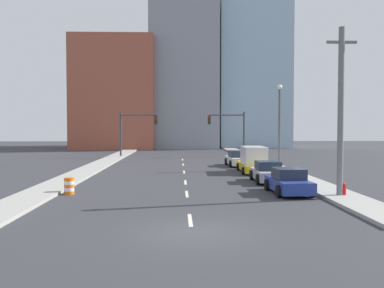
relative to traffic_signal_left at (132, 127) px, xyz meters
The scene contains 22 objects.
ground_plane 39.30m from the traffic_signal_left, 80.70° to the right, with size 200.00×200.00×0.00m, color #333338.
sidewalk_left 8.15m from the traffic_signal_left, 105.77° to the left, with size 2.23×91.22×0.17m.
sidewalk_right 16.63m from the traffic_signal_left, 25.58° to the left, with size 2.23×91.22×0.17m.
lane_stripe_at_2m 37.34m from the traffic_signal_left, 80.20° to the right, with size 0.16×2.40×0.01m, color beige.
lane_stripe_at_9m 30.70m from the traffic_signal_left, 78.02° to the right, with size 0.16×2.40×0.01m, color beige.
lane_stripe_at_14m 25.74m from the traffic_signal_left, 75.62° to the right, with size 0.16×2.40×0.01m, color beige.
lane_stripe_at_21m 19.35m from the traffic_signal_left, 70.53° to the right, with size 0.16×2.40×0.01m, color beige.
lane_stripe_at_28m 13.02m from the traffic_signal_left, 59.50° to the right, with size 0.16×2.40×0.01m, color beige.
lane_stripe_at_35m 8.40m from the traffic_signal_left, 32.61° to the right, with size 0.16×2.40×0.01m, color beige.
building_brick_left 25.15m from the traffic_signal_left, 102.33° to the left, with size 14.00×16.00×19.16m.
building_office_center 30.51m from the traffic_signal_left, 76.27° to the left, with size 12.00×20.00×28.08m.
building_glass_right 39.95m from the traffic_signal_left, 57.98° to the left, with size 13.00×20.00×34.39m.
traffic_signal_left is the anchor object (origin of this frame).
traffic_signal_right 12.75m from the traffic_signal_left, ahead, with size 4.71×0.35×5.73m.
utility_pole_right_near 34.65m from the traffic_signal_left, 65.26° to the right, with size 1.60×0.32×9.10m.
traffic_barrel 29.89m from the traffic_signal_left, 90.67° to the right, with size 0.56×0.56×0.95m.
street_lamp 21.91m from the traffic_signal_left, 47.22° to the right, with size 0.44×0.44×7.58m.
fire_hydrant 34.87m from the traffic_signal_left, 64.90° to the right, with size 0.26×0.26×0.84m.
sedan_blue 32.39m from the traffic_signal_left, 67.86° to the right, with size 2.18×4.34×1.46m.
sedan_silver 27.70m from the traffic_signal_left, 64.10° to the right, with size 2.09×4.29×1.46m.
box_truck_yellow 22.24m from the traffic_signal_left, 56.68° to the right, with size 2.40×5.93×2.19m.
sedan_white 17.27m from the traffic_signal_left, 46.78° to the right, with size 2.17×4.70×1.51m.
Camera 1 is at (-0.47, -15.38, 3.81)m, focal length 40.00 mm.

